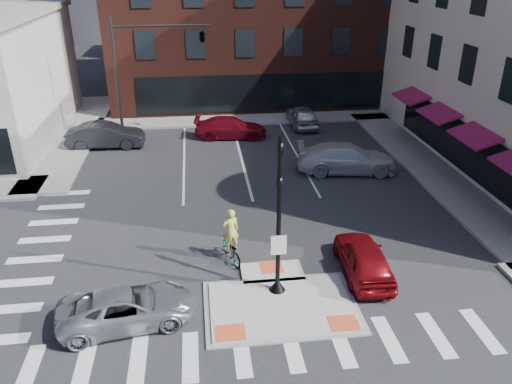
{
  "coord_description": "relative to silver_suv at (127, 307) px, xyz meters",
  "views": [
    {
      "loc": [
        -2.63,
        -14.45,
        11.21
      ],
      "look_at": [
        -0.23,
        4.91,
        2.0
      ],
      "focal_mm": 35.0,
      "sensor_mm": 36.0,
      "label": 1
    }
  ],
  "objects": [
    {
      "name": "ground",
      "position": [
        5.25,
        0.63,
        -0.63
      ],
      "size": [
        120.0,
        120.0,
        0.0
      ],
      "primitive_type": "plane",
      "color": "#28282B",
      "rests_on": "ground"
    },
    {
      "name": "building_far_right",
      "position": [
        14.25,
        54.63,
        5.37
      ],
      "size": [
        12.0,
        12.0,
        12.0
      ],
      "primitive_type": "cube",
      "color": "brown",
      "rests_on": "ground"
    },
    {
      "name": "signal_pole",
      "position": [
        5.25,
        1.02,
        1.73
      ],
      "size": [
        0.6,
        0.6,
        5.98
      ],
      "color": "black",
      "rests_on": "refuge_island"
    },
    {
      "name": "silver_suv",
      "position": [
        0.0,
        0.0,
        0.0
      ],
      "size": [
        4.79,
        2.77,
        1.25
      ],
      "primitive_type": "imported",
      "rotation": [
        0.0,
        0.0,
        1.73
      ],
      "color": "#B5B8BD",
      "rests_on": "ground"
    },
    {
      "name": "building_far_left",
      "position": [
        1.25,
        52.63,
        4.37
      ],
      "size": [
        10.0,
        12.0,
        10.0
      ],
      "primitive_type": "cube",
      "color": "slate",
      "rests_on": "ground"
    },
    {
      "name": "bg_car_silver",
      "position": [
        10.25,
        20.63,
        0.12
      ],
      "size": [
        1.94,
        4.47,
        1.5
      ],
      "primitive_type": "imported",
      "rotation": [
        0.0,
        0.0,
        3.18
      ],
      "color": "#BBBCC3",
      "rests_on": "ground"
    },
    {
      "name": "refuge_island",
      "position": [
        5.25,
        0.37,
        -0.58
      ],
      "size": [
        5.4,
        4.65,
        0.13
      ],
      "color": "gray",
      "rests_on": "ground"
    },
    {
      "name": "sidewalk_e",
      "position": [
        16.05,
        10.63,
        -0.55
      ],
      "size": [
        3.0,
        24.0,
        0.15
      ],
      "primitive_type": "cube",
      "color": "gray",
      "rests_on": "ground"
    },
    {
      "name": "bg_car_dark",
      "position": [
        -3.25,
        17.77,
        0.18
      ],
      "size": [
        4.92,
        1.83,
        1.61
      ],
      "primitive_type": "imported",
      "rotation": [
        0.0,
        0.0,
        1.54
      ],
      "color": "#25252A",
      "rests_on": "ground"
    },
    {
      "name": "sidewalk_n",
      "position": [
        8.25,
        22.63,
        -0.55
      ],
      "size": [
        26.0,
        3.0,
        0.15
      ],
      "primitive_type": "cube",
      "color": "gray",
      "rests_on": "ground"
    },
    {
      "name": "cyclist",
      "position": [
        3.75,
        3.43,
        0.15
      ],
      "size": [
        1.14,
        1.95,
        2.3
      ],
      "rotation": [
        0.0,
        0.0,
        3.43
      ],
      "color": "#3F3F44",
      "rests_on": "ground"
    },
    {
      "name": "bg_car_red",
      "position": [
        4.92,
        18.71,
        0.08
      ],
      "size": [
        5.04,
        2.51,
        1.41
      ],
      "primitive_type": "imported",
      "rotation": [
        0.0,
        0.0,
        1.46
      ],
      "color": "maroon",
      "rests_on": "ground"
    },
    {
      "name": "white_pickup",
      "position": [
        11.04,
        11.9,
        0.19
      ],
      "size": [
        5.87,
        2.99,
        1.63
      ],
      "primitive_type": "imported",
      "rotation": [
        0.0,
        0.0,
        1.44
      ],
      "color": "silver",
      "rests_on": "ground"
    },
    {
      "name": "building_n",
      "position": [
        8.25,
        32.62,
        7.17
      ],
      "size": [
        24.4,
        18.4,
        15.5
      ],
      "color": "#4D2018",
      "rests_on": "ground"
    },
    {
      "name": "red_sedan",
      "position": [
        8.75,
        1.84,
        0.07
      ],
      "size": [
        1.85,
        4.19,
        1.4
      ],
      "primitive_type": "imported",
      "rotation": [
        0.0,
        0.0,
        3.1
      ],
      "color": "maroon",
      "rests_on": "ground"
    },
    {
      "name": "mast_arm_signal",
      "position": [
        1.78,
        18.63,
        5.58
      ],
      "size": [
        6.1,
        2.24,
        8.0
      ],
      "color": "black",
      "rests_on": "ground"
    }
  ]
}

